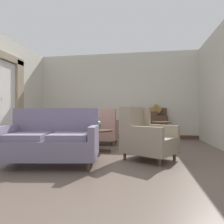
{
  "coord_description": "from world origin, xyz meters",
  "views": [
    {
      "loc": [
        1.09,
        -4.24,
        0.91
      ],
      "look_at": [
        0.28,
        0.57,
        0.93
      ],
      "focal_mm": 32.58,
      "sensor_mm": 36.0,
      "label": 1
    }
  ],
  "objects_px": {
    "armchair_beside_settee": "(146,137)",
    "gramophone": "(155,108)",
    "settee": "(51,141)",
    "armchair_near_window": "(102,129)",
    "coffee_table": "(96,134)",
    "sideboard": "(154,125)",
    "side_table": "(162,133)",
    "porcelain_vase": "(98,124)",
    "armchair_back_corner": "(66,131)"
  },
  "relations": [
    {
      "from": "side_table",
      "to": "armchair_back_corner",
      "type": "bearing_deg",
      "value": 173.8
    },
    {
      "from": "coffee_table",
      "to": "porcelain_vase",
      "type": "bearing_deg",
      "value": 4.44
    },
    {
      "from": "settee",
      "to": "sideboard",
      "type": "relative_size",
      "value": 1.62
    },
    {
      "from": "porcelain_vase",
      "to": "side_table",
      "type": "bearing_deg",
      "value": 14.04
    },
    {
      "from": "settee",
      "to": "armchair_beside_settee",
      "type": "distance_m",
      "value": 1.77
    },
    {
      "from": "porcelain_vase",
      "to": "armchair_beside_settee",
      "type": "height_order",
      "value": "armchair_beside_settee"
    },
    {
      "from": "porcelain_vase",
      "to": "gramophone",
      "type": "bearing_deg",
      "value": 59.47
    },
    {
      "from": "settee",
      "to": "armchair_near_window",
      "type": "height_order",
      "value": "armchair_near_window"
    },
    {
      "from": "settee",
      "to": "armchair_back_corner",
      "type": "xyz_separation_m",
      "value": [
        -0.5,
        1.91,
        0.01
      ]
    },
    {
      "from": "armchair_back_corner",
      "to": "side_table",
      "type": "relative_size",
      "value": 1.69
    },
    {
      "from": "armchair_beside_settee",
      "to": "sideboard",
      "type": "distance_m",
      "value": 3.15
    },
    {
      "from": "coffee_table",
      "to": "settee",
      "type": "bearing_deg",
      "value": -111.5
    },
    {
      "from": "side_table",
      "to": "armchair_beside_settee",
      "type": "bearing_deg",
      "value": -111.3
    },
    {
      "from": "side_table",
      "to": "sideboard",
      "type": "xyz_separation_m",
      "value": [
        -0.11,
        2.15,
        0.06
      ]
    },
    {
      "from": "armchair_beside_settee",
      "to": "settee",
      "type": "bearing_deg",
      "value": 142.56
    },
    {
      "from": "porcelain_vase",
      "to": "sideboard",
      "type": "bearing_deg",
      "value": 61.27
    },
    {
      "from": "settee",
      "to": "coffee_table",
      "type": "bearing_deg",
      "value": 59.58
    },
    {
      "from": "armchair_near_window",
      "to": "gramophone",
      "type": "bearing_deg",
      "value": -141.84
    },
    {
      "from": "coffee_table",
      "to": "armchair_near_window",
      "type": "relative_size",
      "value": 0.77
    },
    {
      "from": "coffee_table",
      "to": "gramophone",
      "type": "xyz_separation_m",
      "value": [
        1.47,
        2.44,
        0.68
      ]
    },
    {
      "from": "coffee_table",
      "to": "armchair_back_corner",
      "type": "relative_size",
      "value": 0.66
    },
    {
      "from": "sideboard",
      "to": "gramophone",
      "type": "distance_m",
      "value": 0.61
    },
    {
      "from": "armchair_back_corner",
      "to": "gramophone",
      "type": "distance_m",
      "value": 3.12
    },
    {
      "from": "coffee_table",
      "to": "porcelain_vase",
      "type": "distance_m",
      "value": 0.25
    },
    {
      "from": "coffee_table",
      "to": "settee",
      "type": "distance_m",
      "value": 1.36
    },
    {
      "from": "gramophone",
      "to": "porcelain_vase",
      "type": "bearing_deg",
      "value": -120.53
    },
    {
      "from": "coffee_table",
      "to": "side_table",
      "type": "relative_size",
      "value": 1.12
    },
    {
      "from": "sideboard",
      "to": "coffee_table",
      "type": "bearing_deg",
      "value": -119.35
    },
    {
      "from": "side_table",
      "to": "gramophone",
      "type": "distance_m",
      "value": 2.17
    },
    {
      "from": "porcelain_vase",
      "to": "settee",
      "type": "bearing_deg",
      "value": -112.93
    },
    {
      "from": "settee",
      "to": "sideboard",
      "type": "xyz_separation_m",
      "value": [
        1.92,
        3.79,
        0.06
      ]
    },
    {
      "from": "side_table",
      "to": "gramophone",
      "type": "bearing_deg",
      "value": 91.64
    },
    {
      "from": "armchair_near_window",
      "to": "sideboard",
      "type": "xyz_separation_m",
      "value": [
        1.52,
        1.39,
        0.04
      ]
    },
    {
      "from": "armchair_beside_settee",
      "to": "side_table",
      "type": "relative_size",
      "value": 1.66
    },
    {
      "from": "armchair_beside_settee",
      "to": "gramophone",
      "type": "bearing_deg",
      "value": 24.72
    },
    {
      "from": "gramophone",
      "to": "settee",
      "type": "bearing_deg",
      "value": -118.05
    },
    {
      "from": "armchair_back_corner",
      "to": "porcelain_vase",
      "type": "bearing_deg",
      "value": 99.52
    },
    {
      "from": "armchair_back_corner",
      "to": "sideboard",
      "type": "distance_m",
      "value": 3.07
    },
    {
      "from": "settee",
      "to": "gramophone",
      "type": "height_order",
      "value": "gramophone"
    },
    {
      "from": "porcelain_vase",
      "to": "armchair_back_corner",
      "type": "bearing_deg",
      "value": 147.98
    },
    {
      "from": "armchair_back_corner",
      "to": "side_table",
      "type": "height_order",
      "value": "armchair_back_corner"
    },
    {
      "from": "coffee_table",
      "to": "armchair_back_corner",
      "type": "distance_m",
      "value": 1.19
    },
    {
      "from": "armchair_near_window",
      "to": "armchair_back_corner",
      "type": "relative_size",
      "value": 0.86
    },
    {
      "from": "coffee_table",
      "to": "armchair_beside_settee",
      "type": "relative_size",
      "value": 0.67
    },
    {
      "from": "porcelain_vase",
      "to": "gramophone",
      "type": "distance_m",
      "value": 2.86
    },
    {
      "from": "coffee_table",
      "to": "armchair_beside_settee",
      "type": "distance_m",
      "value": 1.3
    },
    {
      "from": "porcelain_vase",
      "to": "armchair_near_window",
      "type": "bearing_deg",
      "value": 96.55
    },
    {
      "from": "settee",
      "to": "porcelain_vase",
      "type": "bearing_deg",
      "value": 58.15
    },
    {
      "from": "settee",
      "to": "armchair_near_window",
      "type": "distance_m",
      "value": 2.44
    },
    {
      "from": "settee",
      "to": "gramophone",
      "type": "distance_m",
      "value": 4.24
    }
  ]
}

